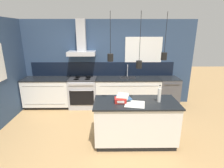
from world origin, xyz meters
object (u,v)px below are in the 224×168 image
at_px(dishwasher, 168,92).
at_px(bottle_on_island, 159,95).
at_px(red_supply_box, 120,100).
at_px(book_stack, 123,97).
at_px(oven_range, 83,93).

distance_m(dishwasher, bottle_on_island, 2.10).
xyz_separation_m(bottle_on_island, red_supply_box, (-0.77, -0.02, -0.10)).
relative_size(book_stack, red_supply_box, 1.65).
xyz_separation_m(dishwasher, book_stack, (-1.51, -1.73, 0.51)).
bearing_deg(bottle_on_island, oven_range, 134.40).
bearing_deg(dishwasher, bottle_on_island, -113.76).
bearing_deg(red_supply_box, dishwasher, 49.65).
relative_size(bottle_on_island, book_stack, 0.94).
relative_size(bottle_on_island, red_supply_box, 1.54).
distance_m(oven_range, bottle_on_island, 2.64).
relative_size(dishwasher, book_stack, 2.44).
relative_size(oven_range, book_stack, 2.44).
distance_m(bottle_on_island, red_supply_box, 0.78).
distance_m(dishwasher, book_stack, 2.36).
bearing_deg(oven_range, bottle_on_island, -45.60).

